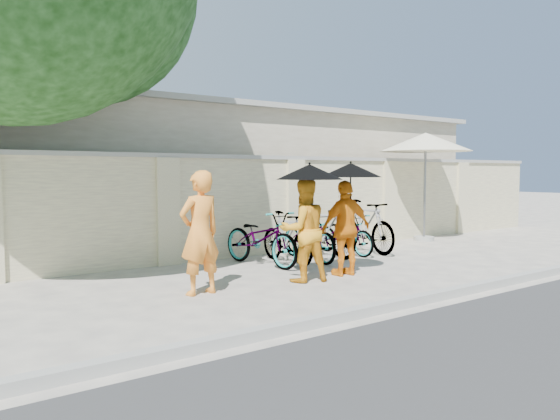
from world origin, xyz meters
TOP-DOWN VIEW (x-y plane):
  - ground at (0.00, 0.00)m, footprint 80.00×80.00m
  - kerb at (0.00, -1.70)m, footprint 40.00×0.16m
  - compound_wall at (1.00, 3.20)m, footprint 20.00×0.30m
  - building_behind at (2.00, 7.00)m, footprint 14.00×6.00m
  - monk_left at (-1.69, 0.52)m, footprint 0.68×0.48m
  - monk_center at (0.07, 0.36)m, footprint 0.92×0.79m
  - parasol_center at (0.12, 0.28)m, footprint 1.05×1.05m
  - monk_right at (0.96, 0.34)m, footprint 0.98×0.50m
  - parasol_right at (0.98, 0.26)m, footprint 1.02×1.02m
  - patio_umbrella at (5.77, 2.57)m, footprint 2.44×2.44m
  - bike_0 at (0.37, 1.98)m, footprint 0.91×2.00m
  - bike_1 at (0.91, 1.91)m, footprint 0.53×1.66m
  - bike_2 at (1.46, 1.91)m, footprint 0.85×1.89m
  - bike_3 at (2.01, 2.07)m, footprint 0.56×1.76m
  - bike_4 at (2.56, 2.06)m, footprint 0.63×1.65m
  - bike_5 at (3.11, 2.01)m, footprint 0.73×1.93m

SIDE VIEW (x-z plane):
  - ground at x=0.00m, z-range 0.00..0.00m
  - kerb at x=0.00m, z-range 0.00..0.12m
  - bike_4 at x=2.56m, z-range 0.00..0.86m
  - bike_2 at x=1.46m, z-range 0.00..0.96m
  - bike_1 at x=0.91m, z-range 0.00..0.99m
  - bike_0 at x=0.37m, z-range 0.00..1.02m
  - bike_3 at x=2.01m, z-range 0.00..1.05m
  - bike_5 at x=3.11m, z-range 0.00..1.13m
  - monk_right at x=0.96m, z-range 0.00..1.60m
  - monk_center at x=0.07m, z-range 0.00..1.64m
  - monk_left at x=-1.69m, z-range 0.00..1.76m
  - compound_wall at x=1.00m, z-range 0.00..2.00m
  - building_behind at x=2.00m, z-range 0.00..3.20m
  - parasol_center at x=0.12m, z-range 1.27..2.20m
  - parasol_right at x=0.98m, z-range 1.28..2.26m
  - patio_umbrella at x=5.77m, z-range 1.09..3.81m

